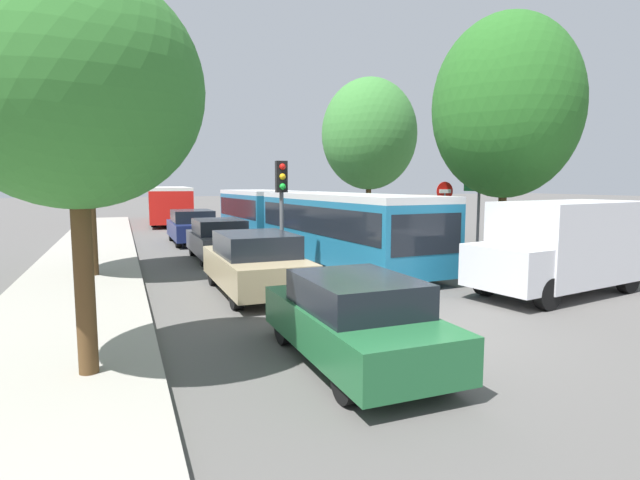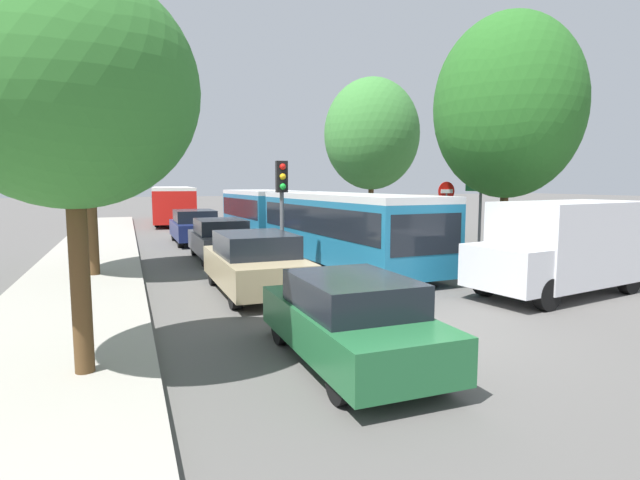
% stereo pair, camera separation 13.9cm
% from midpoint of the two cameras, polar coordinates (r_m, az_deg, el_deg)
% --- Properties ---
extents(ground_plane, '(200.00, 200.00, 0.00)m').
position_cam_midpoint_polar(ground_plane, '(9.52, 9.92, -10.49)').
color(ground_plane, '#565451').
extents(kerb_strip_left, '(3.20, 38.86, 0.14)m').
position_cam_midpoint_polar(kerb_strip_left, '(22.35, -24.67, -1.01)').
color(kerb_strip_left, '#9E998E').
rests_on(kerb_strip_left, ground).
extents(articulated_bus, '(3.39, 16.39, 2.42)m').
position_cam_midpoint_polar(articulated_bus, '(19.84, -2.30, 2.55)').
color(articulated_bus, teal).
rests_on(articulated_bus, ground).
extents(city_bus_rear, '(3.31, 11.72, 2.49)m').
position_cam_midpoint_polar(city_bus_rear, '(36.74, -16.94, 4.17)').
color(city_bus_rear, red).
rests_on(city_bus_rear, ground).
extents(queued_car_green, '(1.69, 3.95, 1.37)m').
position_cam_midpoint_polar(queued_car_green, '(7.74, 3.38, -9.03)').
color(queued_car_green, '#236638').
rests_on(queued_car_green, ground).
extents(queued_car_tan, '(1.89, 4.43, 1.54)m').
position_cam_midpoint_polar(queued_car_tan, '(12.61, -7.74, -2.61)').
color(queued_car_tan, tan).
rests_on(queued_car_tan, ground).
extents(queued_car_graphite, '(1.81, 4.24, 1.47)m').
position_cam_midpoint_polar(queued_car_graphite, '(18.44, -11.69, 0.09)').
color(queued_car_graphite, '#47474C').
rests_on(queued_car_graphite, ground).
extents(queued_car_navy, '(1.90, 4.44, 1.54)m').
position_cam_midpoint_polar(queued_car_navy, '(23.67, -14.55, 1.50)').
color(queued_car_navy, navy).
rests_on(queued_car_navy, ground).
extents(white_van, '(5.26, 2.76, 2.31)m').
position_cam_midpoint_polar(white_van, '(13.85, 25.92, -0.46)').
color(white_van, silver).
rests_on(white_van, ground).
extents(traffic_light, '(0.34, 0.37, 3.40)m').
position_cam_midpoint_polar(traffic_light, '(14.45, -4.68, 5.43)').
color(traffic_light, '#56595E').
rests_on(traffic_light, ground).
extents(no_entry_sign, '(0.70, 0.08, 2.82)m').
position_cam_midpoint_polar(no_entry_sign, '(19.04, 13.82, 3.65)').
color(no_entry_sign, '#56595E').
rests_on(no_entry_sign, ground).
extents(direction_sign_post, '(0.27, 1.39, 3.60)m').
position_cam_midpoint_polar(direction_sign_post, '(18.58, 17.53, 5.61)').
color(direction_sign_post, '#56595E').
rests_on(direction_sign_post, ground).
extents(tree_left_near, '(3.36, 3.36, 5.59)m').
position_cam_midpoint_polar(tree_left_near, '(7.56, -26.81, 15.15)').
color(tree_left_near, '#51381E').
rests_on(tree_left_near, ground).
extents(tree_left_mid, '(4.98, 4.98, 7.91)m').
position_cam_midpoint_polar(tree_left_mid, '(15.76, -25.65, 15.19)').
color(tree_left_mid, '#51381E').
rests_on(tree_left_mid, ground).
extents(tree_right_near, '(4.98, 4.98, 8.45)m').
position_cam_midpoint_polar(tree_right_near, '(18.67, 20.31, 14.06)').
color(tree_right_near, '#51381E').
rests_on(tree_right_near, ground).
extents(tree_right_mid, '(4.96, 4.96, 8.19)m').
position_cam_midpoint_polar(tree_right_mid, '(26.62, 5.61, 11.65)').
color(tree_right_mid, '#51381E').
rests_on(tree_right_mid, ground).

